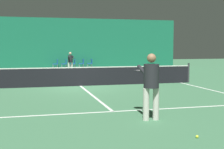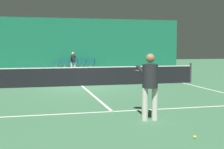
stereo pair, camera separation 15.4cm
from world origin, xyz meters
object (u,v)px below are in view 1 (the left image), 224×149
(courtside_chair_3, at_px, (82,63))
(courtside_chair_4, at_px, (90,63))
(tennis_net, at_px, (80,76))
(courtside_chair_2, at_px, (73,63))
(courtside_chair_1, at_px, (65,63))
(tennis_ball, at_px, (197,137))
(player_far, at_px, (70,61))
(courtside_chair_0, at_px, (56,63))
(player_near, at_px, (151,81))

(courtside_chair_3, bearing_deg, courtside_chair_4, 90.00)
(tennis_net, distance_m, courtside_chair_2, 13.07)
(tennis_net, distance_m, courtside_chair_4, 13.33)
(courtside_chair_1, relative_size, tennis_ball, 12.73)
(player_far, xyz_separation_m, courtside_chair_0, (-0.76, 4.43, -0.42))
(tennis_net, distance_m, courtside_chair_1, 13.01)
(courtside_chair_0, xyz_separation_m, courtside_chair_3, (2.35, 0.00, 0.00))
(courtside_chair_4, xyz_separation_m, tennis_ball, (-1.89, -22.51, -0.45))
(tennis_ball, bearing_deg, courtside_chair_4, 85.20)
(player_near, xyz_separation_m, courtside_chair_0, (-0.91, 20.67, -0.55))
(courtside_chair_1, bearing_deg, courtside_chair_3, 90.00)
(tennis_net, xyz_separation_m, tennis_ball, (1.05, -9.51, -0.48))
(tennis_ball, bearing_deg, player_far, 91.55)
(player_near, xyz_separation_m, courtside_chair_3, (1.45, 20.67, -0.55))
(courtside_chair_3, bearing_deg, courtside_chair_2, -90.00)
(tennis_net, relative_size, player_near, 6.78)
(courtside_chair_2, bearing_deg, tennis_ball, -0.82)
(player_near, distance_m, courtside_chair_4, 20.80)
(courtside_chair_1, bearing_deg, tennis_ball, 1.18)
(courtside_chair_1, height_order, tennis_ball, courtside_chair_1)
(courtside_chair_0, bearing_deg, courtside_chair_2, 90.00)
(tennis_net, xyz_separation_m, courtside_chair_2, (1.37, 13.00, -0.03))
(courtside_chair_0, distance_m, courtside_chair_1, 0.78)
(courtside_chair_2, bearing_deg, courtside_chair_4, 90.00)
(player_near, distance_m, tennis_ball, 2.12)
(courtside_chair_0, bearing_deg, tennis_net, 0.89)
(courtside_chair_1, xyz_separation_m, courtside_chair_4, (2.35, 0.00, 0.00))
(courtside_chair_3, distance_m, courtside_chair_4, 0.78)
(player_near, bearing_deg, tennis_ball, -167.87)
(courtside_chair_4, height_order, tennis_ball, courtside_chair_4)
(player_near, height_order, courtside_chair_2, player_near)
(tennis_net, height_order, tennis_ball, tennis_net)
(tennis_net, bearing_deg, courtside_chair_3, 80.60)
(courtside_chair_0, height_order, tennis_ball, courtside_chair_0)
(courtside_chair_0, height_order, courtside_chair_4, same)
(courtside_chair_0, height_order, courtside_chair_1, same)
(courtside_chair_0, relative_size, courtside_chair_1, 1.00)
(courtside_chair_1, bearing_deg, tennis_net, -2.56)
(courtside_chair_3, relative_size, courtside_chair_4, 1.00)
(player_far, height_order, tennis_ball, player_far)
(courtside_chair_1, xyz_separation_m, courtside_chair_3, (1.57, 0.00, 0.00))
(courtside_chair_2, height_order, courtside_chair_3, same)
(courtside_chair_2, xyz_separation_m, courtside_chair_3, (0.78, 0.00, 0.00))
(player_near, distance_m, player_far, 16.24)
(courtside_chair_2, bearing_deg, tennis_net, -6.00)
(tennis_ball, bearing_deg, player_near, 100.55)
(player_far, relative_size, courtside_chair_1, 1.85)
(courtside_chair_4, bearing_deg, tennis_net, -12.72)
(courtside_chair_4, bearing_deg, courtside_chair_1, -90.00)
(courtside_chair_1, bearing_deg, courtside_chair_0, -90.00)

